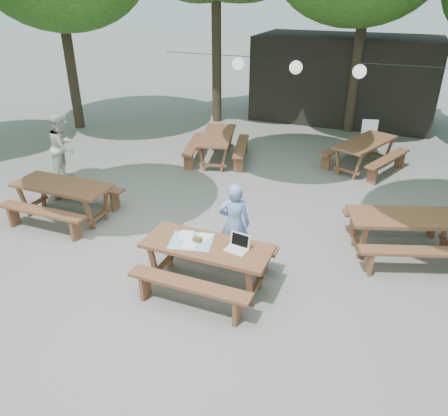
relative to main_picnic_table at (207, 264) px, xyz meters
name	(u,v)px	position (x,y,z in m)	size (l,w,h in m)	color
ground	(212,270)	(-0.10, 0.38, -0.39)	(80.00, 80.00, 0.00)	slate
pavilion	(344,78)	(0.40, 10.88, 1.01)	(6.00, 3.00, 2.80)	black
main_picnic_table	(207,264)	(0.00, 0.00, 0.00)	(2.00, 1.58, 0.75)	brown
picnic_table_nw	(65,200)	(-3.63, 0.99, 0.00)	(2.01, 1.61, 0.75)	brown
picnic_table_ne	(405,234)	(2.85, 2.17, 0.00)	(2.32, 2.12, 0.75)	brown
picnic_table_far_w	(217,147)	(-2.02, 5.19, 0.00)	(2.01, 2.24, 0.75)	brown
picnic_table_far_e	(364,155)	(1.73, 6.09, 0.00)	(2.18, 2.36, 0.75)	brown
woman	(234,224)	(0.15, 0.80, 0.35)	(0.54, 0.35, 1.47)	#7A96DE
second_person	(63,147)	(-5.01, 2.67, 0.42)	(0.78, 0.61, 1.62)	silver
plastic_chair	(368,143)	(1.72, 7.46, -0.13)	(0.53, 0.53, 0.90)	silver
laptop	(238,245)	(0.49, 0.07, 0.42)	(0.37, 0.31, 0.24)	white
tabletop_clutter	(193,240)	(-0.25, 0.01, 0.37)	(0.76, 0.69, 0.08)	#3C90CF
paper_lanterns	(296,67)	(-0.28, 6.38, 2.02)	(9.00, 0.34, 0.38)	black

